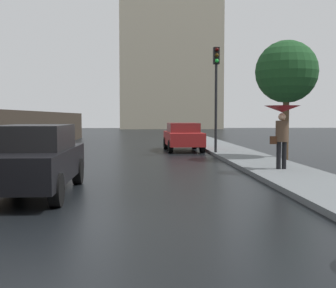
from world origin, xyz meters
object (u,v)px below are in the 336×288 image
at_px(pedestrian_with_umbrella_near, 282,119).
at_px(car_red_far_ahead, 183,136).
at_px(car_black_near_kerb, 34,158).
at_px(traffic_light, 216,80).
at_px(street_tree_near, 287,72).

bearing_deg(pedestrian_with_umbrella_near, car_red_far_ahead, 98.47).
xyz_separation_m(car_black_near_kerb, traffic_light, (5.81, 9.53, 2.56)).
bearing_deg(car_black_near_kerb, pedestrian_with_umbrella_near, -154.76).
bearing_deg(pedestrian_with_umbrella_near, street_tree_near, 64.74).
bearing_deg(pedestrian_with_umbrella_near, car_black_near_kerb, -159.77).
xyz_separation_m(pedestrian_with_umbrella_near, street_tree_near, (1.48, 4.01, 1.84)).
bearing_deg(street_tree_near, car_red_far_ahead, 125.79).
height_order(traffic_light, street_tree_near, traffic_light).
bearing_deg(traffic_light, car_black_near_kerb, -121.35).
bearing_deg(traffic_light, car_red_far_ahead, 114.02).
bearing_deg(street_tree_near, car_black_near_kerb, -138.86).
height_order(car_red_far_ahead, traffic_light, traffic_light).
height_order(pedestrian_with_umbrella_near, street_tree_near, street_tree_near).
xyz_separation_m(car_red_far_ahead, pedestrian_with_umbrella_near, (2.18, -9.09, 0.94)).
distance_m(car_black_near_kerb, pedestrian_with_umbrella_near, 7.53).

